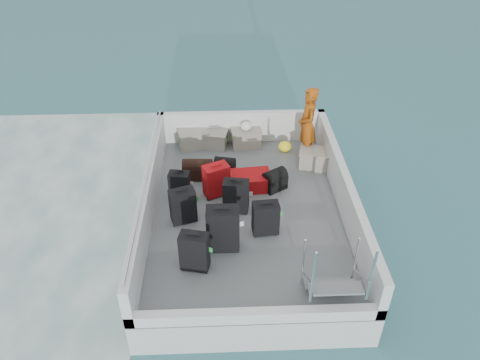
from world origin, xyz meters
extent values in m
plane|color=#194F57|center=(0.00, 0.00, 0.00)|extent=(160.00, 160.00, 0.00)
cube|color=silver|center=(0.00, 0.00, 0.30)|extent=(3.60, 5.00, 0.60)
cube|color=slate|center=(0.00, 0.00, 0.61)|extent=(3.30, 4.70, 0.02)
cube|color=silver|center=(-1.73, 0.00, 0.97)|extent=(0.14, 5.00, 0.70)
cube|color=silver|center=(1.73, 0.00, 0.97)|extent=(0.14, 5.00, 0.70)
cube|color=silver|center=(0.00, 2.43, 0.97)|extent=(3.60, 0.14, 0.70)
cube|color=silver|center=(0.00, -2.43, 0.72)|extent=(3.60, 0.14, 0.20)
cylinder|color=silver|center=(-1.73, 0.00, 1.37)|extent=(0.04, 4.80, 0.04)
cube|color=black|center=(-0.87, -1.40, 0.96)|extent=(0.48, 0.33, 0.67)
cube|color=black|center=(-1.11, -0.27, 0.94)|extent=(0.49, 0.37, 0.65)
cube|color=black|center=(-1.22, 0.40, 0.89)|extent=(0.41, 0.28, 0.55)
cube|color=black|center=(-0.43, -0.96, 1.02)|extent=(0.53, 0.31, 0.79)
cube|color=#B80E15|center=(-0.54, 0.47, 0.94)|extent=(0.53, 0.44, 0.64)
cube|color=black|center=(0.28, -0.62, 0.92)|extent=(0.46, 0.30, 0.61)
cube|color=black|center=(-0.19, -0.01, 0.93)|extent=(0.48, 0.32, 0.63)
cube|color=#B80E15|center=(0.10, 0.66, 0.77)|extent=(0.81, 0.57, 0.30)
cube|color=#9B9687|center=(-1.05, 2.20, 0.80)|extent=(0.68, 0.55, 0.36)
cube|color=#9B9687|center=(-0.61, 2.20, 0.79)|extent=(0.62, 0.49, 0.33)
cube|color=#9B9687|center=(0.10, 2.20, 0.80)|extent=(0.64, 0.47, 0.36)
cube|color=#9B9687|center=(1.45, 1.32, 0.80)|extent=(0.68, 0.55, 0.36)
ellipsoid|color=yellow|center=(0.92, 1.95, 0.73)|extent=(0.28, 0.26, 0.22)
ellipsoid|color=white|center=(0.10, 2.20, 1.07)|extent=(0.24, 0.24, 0.18)
imported|color=orange|center=(1.30, 1.67, 1.41)|extent=(0.40, 0.59, 1.57)
camera|label=1|loc=(-0.38, -6.54, 6.00)|focal=35.00mm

